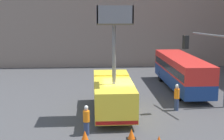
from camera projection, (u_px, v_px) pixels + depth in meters
ground_plane at (122, 115)px, 21.28m from camera, size 120.00×120.00×0.00m
building_backdrop_far at (106, 6)px, 42.56m from camera, size 44.00×10.00×15.03m
utility_truck at (113, 92)px, 21.26m from camera, size 2.55×6.92×7.29m
city_bus at (181, 70)px, 27.78m from camera, size 2.54×10.69×2.94m
traffic_light_pole at (212, 56)px, 21.71m from camera, size 3.67×3.42×5.67m
road_worker_near_truck at (86, 120)px, 17.66m from camera, size 0.38×0.38×1.75m
road_worker_directing at (177, 97)px, 22.02m from camera, size 0.38×0.38×1.91m
traffic_cone_near_truck at (131, 134)px, 17.19m from camera, size 0.53×0.53×0.61m
traffic_cone_far_side at (85, 137)px, 16.69m from camera, size 0.62×0.62×0.71m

